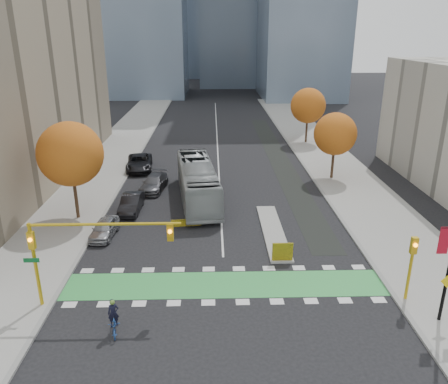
{
  "coord_description": "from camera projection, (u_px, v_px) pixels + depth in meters",
  "views": [
    {
      "loc": [
        -0.66,
        -21.96,
        14.77
      ],
      "look_at": [
        0.19,
        10.04,
        3.0
      ],
      "focal_mm": 35.0,
      "sensor_mm": 36.0,
      "label": 1
    }
  ],
  "objects": [
    {
      "name": "bus",
      "position": [
        198.0,
        182.0,
        40.16
      ],
      "size": [
        4.57,
        13.18,
        3.6
      ],
      "primitive_type": "imported",
      "rotation": [
        0.0,
        0.0,
        0.12
      ],
      "color": "#999EA0",
      "rests_on": "ground"
    },
    {
      "name": "centre_line",
      "position": [
        217.0,
        140.0,
        63.24
      ],
      "size": [
        0.15,
        70.0,
        0.01
      ],
      "primitive_type": "cube",
      "color": "silver",
      "rests_on": "ground"
    },
    {
      "name": "parked_car_b",
      "position": [
        131.0,
        203.0,
        38.0
      ],
      "size": [
        1.71,
        4.58,
        1.5
      ],
      "primitive_type": "imported",
      "rotation": [
        0.0,
        0.0,
        -0.03
      ],
      "color": "black",
      "rests_on": "ground"
    },
    {
      "name": "curb_east",
      "position": [
        317.0,
        184.0,
        44.71
      ],
      "size": [
        0.3,
        120.0,
        0.16
      ],
      "primitive_type": "cube",
      "color": "gray",
      "rests_on": "ground"
    },
    {
      "name": "sidewalk_west",
      "position": [
        86.0,
        186.0,
        44.12
      ],
      "size": [
        7.0,
        120.0,
        0.15
      ],
      "primitive_type": "cube",
      "color": "gray",
      "rests_on": "ground"
    },
    {
      "name": "bike_lane_paint",
      "position": [
        279.0,
        159.0,
        54.05
      ],
      "size": [
        2.5,
        50.0,
        0.01
      ],
      "primitive_type": "cube",
      "color": "black",
      "rests_on": "ground"
    },
    {
      "name": "parked_car_d",
      "position": [
        139.0,
        163.0,
        49.47
      ],
      "size": [
        3.39,
        6.28,
        1.67
      ],
      "primitive_type": "imported",
      "rotation": [
        0.0,
        0.0,
        0.1
      ],
      "color": "black",
      "rests_on": "ground"
    },
    {
      "name": "parked_car_c",
      "position": [
        154.0,
        183.0,
        43.12
      ],
      "size": [
        2.73,
        5.29,
        1.47
      ],
      "primitive_type": "imported",
      "rotation": [
        0.0,
        0.0,
        -0.14
      ],
      "color": "#4E4E53",
      "rests_on": "ground"
    },
    {
      "name": "cyclist",
      "position": [
        114.0,
        322.0,
        22.56
      ],
      "size": [
        0.93,
        1.81,
        1.99
      ],
      "rotation": [
        0.0,
        0.0,
        0.2
      ],
      "color": "navy",
      "rests_on": "ground"
    },
    {
      "name": "parked_car_a",
      "position": [
        104.0,
        228.0,
        33.31
      ],
      "size": [
        1.91,
        4.04,
        1.34
      ],
      "primitive_type": "imported",
      "rotation": [
        0.0,
        0.0,
        -0.09
      ],
      "color": "#9F9FA4",
      "rests_on": "ground"
    },
    {
      "name": "curb_west",
      "position": [
        121.0,
        186.0,
        44.2
      ],
      "size": [
        0.3,
        120.0,
        0.16
      ],
      "primitive_type": "cube",
      "color": "gray",
      "rests_on": "ground"
    },
    {
      "name": "ground",
      "position": [
        225.0,
        298.0,
        25.72
      ],
      "size": [
        300.0,
        300.0,
        0.0
      ],
      "primitive_type": "plane",
      "color": "black",
      "rests_on": "ground"
    },
    {
      "name": "tree_east_far",
      "position": [
        308.0,
        106.0,
        59.87
      ],
      "size": [
        4.8,
        4.8,
        7.65
      ],
      "color": "#332114",
      "rests_on": "ground"
    },
    {
      "name": "traffic_signal_east",
      "position": [
        412.0,
        259.0,
        24.56
      ],
      "size": [
        0.35,
        0.43,
        4.1
      ],
      "color": "#BF9914",
      "rests_on": "ground"
    },
    {
      "name": "median_island",
      "position": [
        273.0,
        231.0,
        34.23
      ],
      "size": [
        1.6,
        10.0,
        0.16
      ],
      "primitive_type": "cube",
      "color": "gray",
      "rests_on": "ground"
    },
    {
      "name": "tree_west",
      "position": [
        71.0,
        154.0,
        34.74
      ],
      "size": [
        5.2,
        5.2,
        8.22
      ],
      "color": "#332114",
      "rests_on": "ground"
    },
    {
      "name": "hazard_board",
      "position": [
        283.0,
        252.0,
        29.48
      ],
      "size": [
        1.4,
        0.12,
        1.3
      ],
      "primitive_type": "cube",
      "color": "yellow",
      "rests_on": "median_island"
    },
    {
      "name": "bike_crossing",
      "position": [
        225.0,
        284.0,
        27.12
      ],
      "size": [
        20.0,
        3.0,
        0.01
      ],
      "primitive_type": "cube",
      "color": "green",
      "rests_on": "ground"
    },
    {
      "name": "tree_east_near",
      "position": [
        335.0,
        134.0,
        44.98
      ],
      "size": [
        4.4,
        4.4,
        7.08
      ],
      "color": "#332114",
      "rests_on": "ground"
    },
    {
      "name": "sidewalk_east",
      "position": [
        351.0,
        184.0,
        44.79
      ],
      "size": [
        7.0,
        120.0,
        0.15
      ],
      "primitive_type": "cube",
      "color": "gray",
      "rests_on": "ground"
    },
    {
      "name": "traffic_signal_west",
      "position": [
        80.0,
        243.0,
        23.65
      ],
      "size": [
        8.53,
        0.56,
        5.2
      ],
      "color": "#BF9914",
      "rests_on": "ground"
    }
  ]
}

